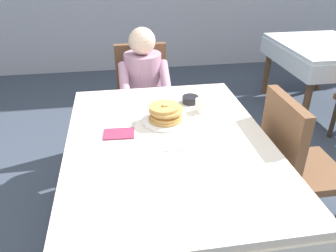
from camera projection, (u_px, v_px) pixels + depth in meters
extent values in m
plane|color=#3D4756|center=(168.00, 236.00, 2.17)|extent=(14.00, 14.00, 0.00)
cube|color=silver|center=(169.00, 143.00, 1.82)|extent=(1.10, 1.50, 0.04)
cube|color=silver|center=(153.00, 103.00, 2.52)|extent=(1.10, 0.01, 0.18)
cube|color=silver|center=(67.00, 169.00, 1.79)|extent=(0.01, 1.50, 0.18)
cube|color=silver|center=(262.00, 151.00, 1.95)|extent=(0.01, 1.50, 0.18)
cylinder|color=brown|center=(93.00, 143.00, 2.51)|extent=(0.07, 0.07, 0.70)
cylinder|color=brown|center=(213.00, 133.00, 2.64)|extent=(0.07, 0.07, 0.70)
cube|color=brown|center=(144.00, 108.00, 2.88)|extent=(0.44, 0.44, 0.05)
cube|color=brown|center=(141.00, 71.00, 2.92)|extent=(0.44, 0.06, 0.48)
cylinder|color=#2D2319|center=(168.00, 139.00, 2.86)|extent=(0.04, 0.04, 0.40)
cylinder|color=#2D2319|center=(126.00, 142.00, 2.81)|extent=(0.04, 0.04, 0.40)
cylinder|color=#2D2319|center=(162.00, 119.00, 3.17)|extent=(0.04, 0.04, 0.40)
cylinder|color=#2D2319|center=(124.00, 122.00, 3.12)|extent=(0.04, 0.04, 0.40)
cylinder|color=#B2849E|center=(143.00, 81.00, 2.74)|extent=(0.30, 0.30, 0.46)
sphere|color=beige|center=(142.00, 41.00, 2.56)|extent=(0.21, 0.21, 0.21)
cylinder|color=#B2849E|center=(165.00, 78.00, 2.61)|extent=(0.08, 0.29, 0.23)
cylinder|color=#B2849E|center=(124.00, 80.00, 2.56)|extent=(0.08, 0.29, 0.23)
cylinder|color=#383D51|center=(157.00, 138.00, 2.81)|extent=(0.10, 0.10, 0.45)
cylinder|color=#383D51|center=(138.00, 140.00, 2.79)|extent=(0.10, 0.10, 0.45)
cube|color=brown|center=(305.00, 171.00, 2.08)|extent=(0.44, 0.44, 0.05)
cube|color=brown|center=(282.00, 137.00, 1.93)|extent=(0.06, 0.44, 0.48)
cylinder|color=#2D2319|center=(309.00, 179.00, 2.37)|extent=(0.04, 0.04, 0.40)
cylinder|color=#2D2319|center=(262.00, 184.00, 2.32)|extent=(0.04, 0.04, 0.40)
cylinder|color=#2D2319|center=(285.00, 222.00, 2.01)|extent=(0.04, 0.04, 0.40)
cylinder|color=white|center=(165.00, 120.00, 1.99)|extent=(0.28, 0.28, 0.02)
cylinder|color=tan|center=(166.00, 118.00, 1.98)|extent=(0.20, 0.20, 0.02)
cylinder|color=tan|center=(166.00, 116.00, 1.97)|extent=(0.18, 0.18, 0.02)
cylinder|color=tan|center=(166.00, 112.00, 1.97)|extent=(0.17, 0.17, 0.02)
cylinder|color=tan|center=(166.00, 110.00, 1.96)|extent=(0.20, 0.20, 0.02)
cylinder|color=tan|center=(164.00, 107.00, 1.95)|extent=(0.18, 0.18, 0.02)
cube|color=#F4E072|center=(165.00, 105.00, 1.94)|extent=(0.03, 0.03, 0.01)
cylinder|color=white|center=(201.00, 105.00, 2.09)|extent=(0.08, 0.08, 0.08)
torus|color=white|center=(209.00, 104.00, 2.09)|extent=(0.05, 0.01, 0.05)
cylinder|color=black|center=(190.00, 100.00, 2.21)|extent=(0.11, 0.11, 0.04)
cube|color=silver|center=(134.00, 125.00, 1.95)|extent=(0.03, 0.18, 0.00)
cube|color=silver|center=(197.00, 120.00, 2.00)|extent=(0.02, 0.20, 0.00)
cube|color=silver|center=(177.00, 150.00, 1.71)|extent=(0.15, 0.02, 0.00)
cube|color=#8C2D4C|center=(119.00, 134.00, 1.86)|extent=(0.18, 0.13, 0.01)
cube|color=silver|center=(324.00, 45.00, 3.53)|extent=(0.90, 1.10, 0.04)
cube|color=silver|center=(296.00, 42.00, 4.07)|extent=(0.90, 0.01, 0.18)
cube|color=silver|center=(282.00, 58.00, 3.52)|extent=(0.01, 1.10, 0.18)
cylinder|color=brown|center=(308.00, 97.00, 3.26)|extent=(0.07, 0.07, 0.70)
cylinder|color=brown|center=(268.00, 66.00, 4.07)|extent=(0.07, 0.07, 0.70)
cylinder|color=brown|center=(323.00, 63.00, 4.17)|extent=(0.07, 0.07, 0.70)
cylinder|color=#2D2319|center=(334.00, 119.00, 3.18)|extent=(0.04, 0.04, 0.40)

